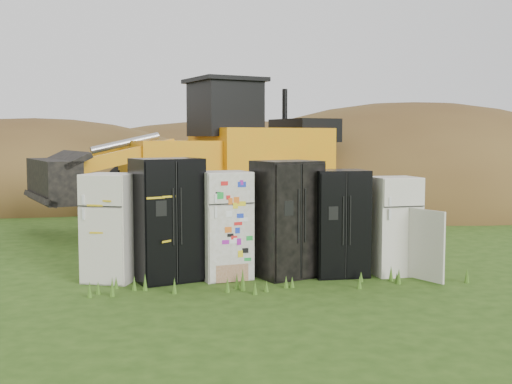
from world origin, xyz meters
TOP-DOWN VIEW (x-y plane):
  - ground at (0.00, 0.00)m, footprint 120.00×120.00m
  - fridge_leftmost at (-2.49, 0.02)m, footprint 0.97×0.95m
  - fridge_black_side at (-1.59, -0.03)m, footprint 1.27×1.15m
  - fridge_sticker at (-0.65, 0.02)m, footprint 0.95×0.91m
  - fridge_dark_mid at (0.40, 0.03)m, footprint 1.24×1.15m
  - fridge_black_right at (1.29, 0.01)m, footprint 0.94×0.81m
  - fridge_open_door at (2.24, -0.00)m, footprint 0.84×0.79m
  - wheel_loader at (-1.12, 6.12)m, footprint 8.63×5.99m
  - dirt_mound_right at (6.69, 11.25)m, footprint 15.72×11.53m
  - dirt_mound_left at (-6.78, 14.02)m, footprint 14.88×11.16m
  - dirt_mound_back at (0.98, 18.12)m, footprint 20.27×13.51m

SIDE VIEW (x-z plane):
  - ground at x=0.00m, z-range 0.00..0.00m
  - dirt_mound_right at x=6.69m, z-range -3.55..3.55m
  - dirt_mound_left at x=-6.78m, z-range -3.03..3.03m
  - dirt_mound_back at x=0.98m, z-range -3.07..3.07m
  - fridge_open_door at x=2.24m, z-range 0.00..1.66m
  - fridge_leftmost at x=-2.49m, z-range 0.00..1.75m
  - fridge_sticker at x=-0.65m, z-range 0.00..1.77m
  - fridge_black_right at x=1.29m, z-range 0.00..1.79m
  - fridge_dark_mid at x=0.40m, z-range 0.00..1.94m
  - fridge_black_side at x=-1.59m, z-range 0.00..1.99m
  - wheel_loader at x=-1.12m, z-range 0.00..3.87m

